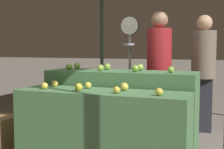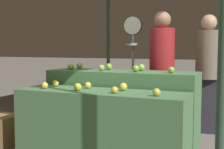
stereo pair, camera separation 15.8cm
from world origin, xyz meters
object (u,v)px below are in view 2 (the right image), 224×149
(person_vendor_at_scale, at_px, (162,65))
(wooden_crate_side, at_px, (2,131))
(person_customer_left, at_px, (208,65))
(produce_scale, at_px, (133,49))

(person_vendor_at_scale, relative_size, wooden_crate_side, 4.40)
(person_customer_left, distance_m, wooden_crate_side, 2.98)
(produce_scale, distance_m, person_customer_left, 1.12)
(produce_scale, height_order, person_vendor_at_scale, person_vendor_at_scale)
(person_customer_left, xyz_separation_m, wooden_crate_side, (-2.31, -1.70, -0.80))
(person_customer_left, bearing_deg, wooden_crate_side, 28.85)
(person_customer_left, bearing_deg, person_vendor_at_scale, 34.82)
(person_vendor_at_scale, xyz_separation_m, wooden_crate_side, (-1.76, -1.20, -0.82))
(person_vendor_at_scale, height_order, person_customer_left, person_vendor_at_scale)
(person_customer_left, relative_size, wooden_crate_side, 4.35)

